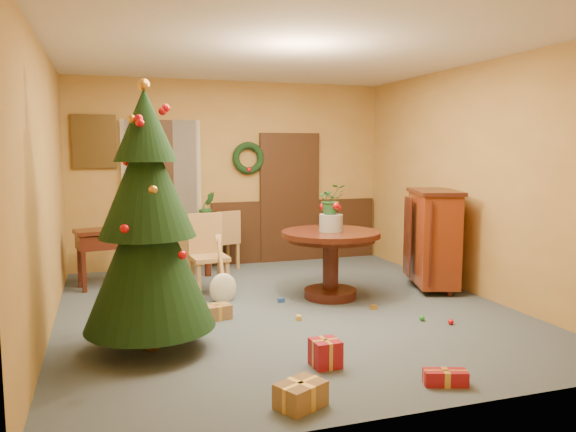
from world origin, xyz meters
name	(u,v)px	position (x,y,z in m)	size (l,w,h in m)	color
room_envelope	(245,195)	(0.21, 2.70, 1.12)	(5.50, 5.50, 5.50)	#333E4B
dining_table	(331,251)	(0.69, 0.30, 0.58)	(1.22, 1.22, 0.84)	black
urn	(331,223)	(0.69, 0.30, 0.94)	(0.29, 0.29, 0.21)	slate
centerpiece_plant	(331,199)	(0.69, 0.30, 1.23)	(0.33, 0.29, 0.37)	#1E4C23
chair_near	(208,251)	(-0.72, 0.98, 0.55)	(0.47, 0.47, 1.02)	olive
chair_far	(226,238)	(-0.19, 2.38, 0.49)	(0.49, 0.49, 0.91)	olive
guitar	(223,270)	(-0.61, 0.55, 0.39)	(0.33, 0.16, 0.78)	beige
plant_stand	(208,243)	(-0.54, 1.98, 0.49)	(0.30, 0.30, 0.78)	black
stand_plant	(207,207)	(-0.54, 1.98, 1.01)	(0.25, 0.20, 0.45)	#19471E
christmas_tree	(148,225)	(-1.58, -0.87, 1.16)	(1.19, 1.19, 2.45)	#382111
writing_desk	(110,243)	(-1.89, 1.75, 0.59)	(0.95, 0.61, 0.79)	black
sideboard	(434,236)	(2.15, 0.31, 0.70)	(0.84, 1.14, 1.31)	#5C210A
gift_a	(301,395)	(-0.66, -2.40, 0.09)	(0.41, 0.37, 0.18)	brown
gift_b	(325,353)	(-0.21, -1.75, 0.12)	(0.24, 0.24, 0.23)	maroon
gift_c	(217,312)	(-0.83, -0.14, 0.08)	(0.33, 0.26, 0.16)	brown
gift_d	(445,378)	(0.54, -2.40, 0.06)	(0.36, 0.24, 0.12)	maroon
toy_a	(281,300)	(0.04, 0.29, 0.03)	(0.08, 0.05, 0.05)	#254DA2
toy_b	(422,318)	(1.26, -0.90, 0.03)	(0.06, 0.06, 0.06)	#227F22
toy_c	(299,318)	(0.01, -0.45, 0.03)	(0.08, 0.05, 0.05)	gold
toy_d	(451,322)	(1.47, -1.11, 0.03)	(0.06, 0.06, 0.06)	red
toy_e	(374,307)	(0.96, -0.34, 0.03)	(0.08, 0.05, 0.05)	orange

